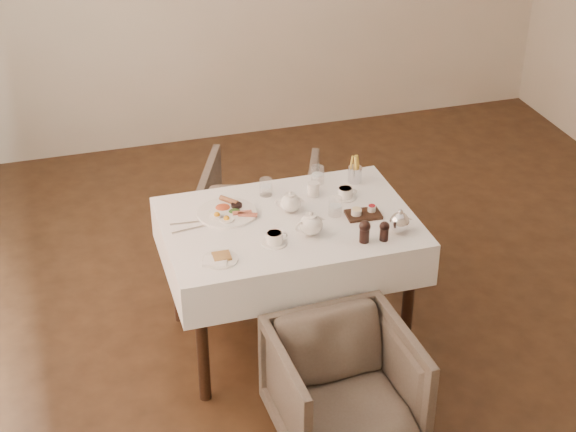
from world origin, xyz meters
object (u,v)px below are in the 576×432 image
(armchair_near, at_px, (344,388))
(teapot_centre, at_px, (290,201))
(armchair_far, at_px, (261,212))
(breakfast_plate, at_px, (227,212))
(table, at_px, (288,240))

(armchair_near, xyz_separation_m, teapot_centre, (0.00, 0.87, 0.52))
(armchair_far, bearing_deg, breakfast_plate, 84.46)
(table, bearing_deg, armchair_near, -87.69)
(teapot_centre, bearing_deg, armchair_near, -76.70)
(armchair_near, relative_size, armchair_far, 0.93)
(table, distance_m, breakfast_plate, 0.35)
(breakfast_plate, bearing_deg, teapot_centre, -27.19)
(armchair_near, distance_m, teapot_centre, 1.01)
(armchair_near, distance_m, breakfast_plate, 1.10)
(breakfast_plate, relative_size, teapot_centre, 2.04)
(table, height_order, armchair_far, table)
(armchair_near, bearing_deg, breakfast_plate, 105.69)
(breakfast_plate, bearing_deg, armchair_near, -85.88)
(table, xyz_separation_m, armchair_far, (0.08, 0.84, -0.32))
(table, bearing_deg, teapot_centre, 67.36)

